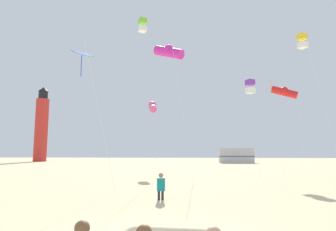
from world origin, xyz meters
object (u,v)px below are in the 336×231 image
at_px(kite_flyer_standing, 161,186).
at_px(kite_tube_scarlet, 284,92).
at_px(kite_tube_rainbow, 153,106).
at_px(kite_box_violet, 250,87).
at_px(kite_tube_magenta, 169,52).
at_px(kite_diamond_orange, 271,85).
at_px(lighthouse_distant, 41,126).
at_px(kite_diamond_blue, 83,58).
at_px(rv_van_silver, 236,156).
at_px(kite_box_lime, 143,26).
at_px(kite_box_gold, 302,41).

height_order(kite_flyer_standing, kite_tube_scarlet, kite_tube_scarlet).
xyz_separation_m(kite_tube_rainbow, kite_box_violet, (8.82, -4.07, 0.86)).
bearing_deg(kite_tube_scarlet, kite_tube_magenta, -141.51).
xyz_separation_m(kite_diamond_orange, lighthouse_distant, (-41.47, 34.21, -0.43)).
distance_m(kite_flyer_standing, kite_diamond_blue, 7.52).
bearing_deg(rv_van_silver, kite_box_lime, -111.53).
relative_size(kite_flyer_standing, lighthouse_distant, 0.07).
relative_size(kite_tube_magenta, kite_box_violet, 1.24).
bearing_deg(kite_tube_scarlet, kite_tube_rainbow, -178.45).
xyz_separation_m(kite_diamond_orange, kite_tube_magenta, (-8.90, -6.87, 1.00)).
xyz_separation_m(kite_box_violet, rv_van_silver, (3.05, 32.24, -6.05)).
bearing_deg(kite_box_violet, kite_flyer_standing, -117.61).
height_order(kite_diamond_orange, kite_box_violet, kite_diamond_orange).
bearing_deg(kite_flyer_standing, kite_box_gold, -142.08).
bearing_deg(lighthouse_distant, kite_box_lime, -51.85).
xyz_separation_m(kite_tube_magenta, rv_van_silver, (9.49, 36.18, -7.88)).
xyz_separation_m(kite_flyer_standing, kite_diamond_blue, (-4.16, 1.22, 6.15)).
distance_m(kite_diamond_orange, kite_box_lime, 12.86).
bearing_deg(kite_tube_magenta, kite_box_violet, 31.43).
bearing_deg(kite_flyer_standing, kite_tube_scarlet, -130.76).
relative_size(kite_tube_rainbow, kite_diamond_orange, 0.83).
bearing_deg(kite_diamond_blue, lighthouse_distant, 121.23).
bearing_deg(kite_flyer_standing, kite_tube_magenta, -95.54).
relative_size(kite_tube_magenta, lighthouse_distant, 0.59).
bearing_deg(kite_tube_magenta, kite_diamond_blue, -120.42).
xyz_separation_m(kite_tube_scarlet, kite_box_violet, (-4.06, -4.42, -0.42)).
xyz_separation_m(kite_box_violet, lighthouse_distant, (-39.01, 37.14, 0.40)).
height_order(kite_flyer_standing, kite_diamond_blue, kite_diamond_blue).
distance_m(kite_tube_rainbow, kite_tube_magenta, 8.77).
bearing_deg(kite_tube_scarlet, kite_box_lime, -156.70).
distance_m(kite_tube_magenta, lighthouse_distant, 52.44).
distance_m(kite_diamond_orange, kite_tube_scarlet, 2.22).
height_order(kite_diamond_blue, kite_box_violet, kite_box_violet).
bearing_deg(kite_box_gold, lighthouse_distant, 138.42).
bearing_deg(rv_van_silver, kite_tube_scarlet, -89.75).
relative_size(kite_diamond_orange, lighthouse_distant, 0.52).
bearing_deg(kite_tube_magenta, kite_box_gold, 15.58).
bearing_deg(kite_box_violet, rv_van_silver, 84.60).
bearing_deg(kite_diamond_orange, kite_tube_scarlet, 42.84).
bearing_deg(kite_box_violet, kite_tube_rainbow, 155.25).
distance_m(kite_tube_magenta, kite_box_violet, 7.76).
bearing_deg(kite_diamond_blue, kite_tube_scarlet, 45.99).
height_order(kite_flyer_standing, lighthouse_distant, lighthouse_distant).
bearing_deg(kite_tube_scarlet, lighthouse_distant, 142.77).
xyz_separation_m(kite_diamond_orange, kite_box_lime, (-11.37, -4.10, 4.38)).
xyz_separation_m(kite_flyer_standing, kite_box_lime, (-2.86, 10.40, 12.04)).
relative_size(kite_tube_rainbow, rv_van_silver, 1.12).
bearing_deg(kite_box_lime, rv_van_silver, 70.31).
bearing_deg(kite_box_lime, kite_diamond_orange, 19.84).
relative_size(kite_box_gold, lighthouse_distant, 0.68).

